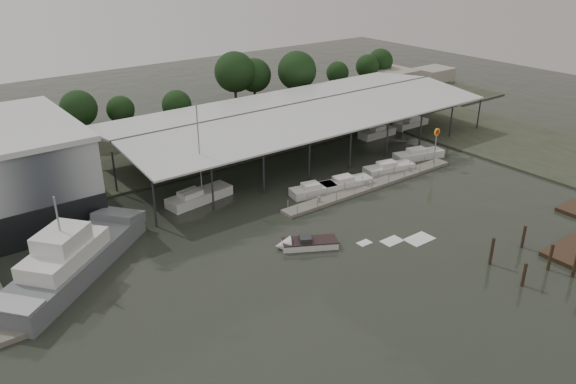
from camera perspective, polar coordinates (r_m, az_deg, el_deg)
ground at (r=57.36m, az=4.99°, el=-6.28°), size 200.00×200.00×0.00m
land_strip_far at (r=89.97m, az=-13.14°, el=4.81°), size 140.00×30.00×0.30m
land_strip_east at (r=95.73m, az=21.41°, el=4.93°), size 20.00×60.00×0.30m
covered_boat_shed at (r=84.97m, az=1.11°, el=8.58°), size 58.24×24.00×6.96m
floating_dock at (r=73.06m, az=8.57°, el=0.70°), size 28.00×2.00×1.40m
shell_fuel_sign at (r=80.30m, az=14.82°, el=5.18°), size 1.10×0.18×5.55m
distant_commercial_buildings at (r=126.03m, az=11.70°, el=11.27°), size 22.00×8.00×4.00m
grey_trawler at (r=57.04m, az=-20.87°, el=-6.31°), size 18.27×16.00×8.84m
white_sailboat at (r=68.80m, az=-9.07°, el=-0.46°), size 8.65×3.72×12.29m
speedboat_underway at (r=58.15m, az=1.68°, el=-5.29°), size 15.91×9.64×2.00m
moored_cruiser_0 at (r=69.86m, az=2.58°, el=0.19°), size 6.25×3.33×1.70m
moored_cruiser_1 at (r=72.19m, az=5.86°, el=0.91°), size 7.26×3.40×1.70m
moored_cruiser_2 at (r=77.79m, az=10.18°, el=2.39°), size 7.47×3.61×1.70m
moored_cruiser_3 at (r=83.73m, az=13.09°, el=3.73°), size 7.89×4.00×1.70m
mooring_pilings at (r=58.93m, az=24.31°, el=-6.49°), size 6.66×7.94×3.53m
horizon_tree_line at (r=104.66m, az=-2.81°, el=11.56°), size 69.72×12.42×10.99m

